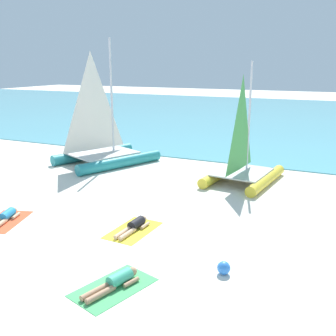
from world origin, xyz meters
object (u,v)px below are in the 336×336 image
towel_left (5,221)px  sunbather_left (5,217)px  sunbather_right (116,282)px  beach_ball (224,268)px  sailboat_teal (104,146)px  towel_middle (133,230)px  sailboat_yellow (243,165)px  sunbather_middle (134,226)px  towel_right (113,288)px

towel_left → sunbather_left: sunbather_left is taller
sunbather_right → beach_ball: (2.10, 1.61, 0.03)m
sailboat_teal → towel_middle: bearing=-27.1°
sailboat_yellow → sunbather_middle: bearing=-98.8°
sailboat_yellow → sunbather_left: (-5.96, -7.59, -0.63)m
beach_ball → sailboat_yellow: bearing=101.5°
towel_middle → sunbather_middle: sunbather_middle is taller
sailboat_yellow → beach_ball: sailboat_yellow is taller
beach_ball → towel_middle: bearing=158.2°
towel_left → sunbather_middle: sunbather_middle is taller
sailboat_yellow → beach_ball: size_ratio=15.60×
towel_middle → towel_right: (1.21, -3.01, 0.00)m
sailboat_teal → towel_left: size_ratio=3.29×
towel_left → sunbather_right: sunbather_right is taller
towel_left → beach_ball: beach_ball is taller
sailboat_teal → sunbather_right: sailboat_teal is taller
towel_left → towel_right: (5.40, -1.85, 0.00)m
towel_right → sailboat_teal: bearing=124.9°
towel_left → towel_right: size_ratio=1.00×
towel_left → sunbather_middle: bearing=16.2°
sailboat_teal → beach_ball: sailboat_teal is taller
sunbather_left → sunbather_middle: size_ratio=0.98×
sailboat_teal → towel_right: 11.91m
sailboat_teal → sunbather_right: (6.82, -9.67, -0.80)m
sailboat_yellow → towel_left: size_ratio=2.70×
sailboat_teal → sunbather_left: bearing=-56.9°
sailboat_teal → sunbather_middle: bearing=-26.8°
towel_middle → sunbather_right: 3.19m
sailboat_teal → sunbather_left: sailboat_teal is taller
sailboat_teal → sunbather_middle: size_ratio=4.00×
sunbather_middle → sunbather_right: (1.22, -3.01, 0.00)m
towel_right → sunbather_right: size_ratio=1.23×
sunbather_left → towel_right: bearing=-36.9°
sailboat_teal → beach_ball: size_ratio=18.99×
sailboat_teal → towel_left: (1.39, -7.89, -0.93)m
sunbather_middle → sunbather_right: size_ratio=1.01×
sunbather_left → sailboat_yellow: bearing=34.4°
beach_ball → towel_right: bearing=-141.8°
beach_ball → towel_left: bearing=178.7°
sailboat_yellow → sailboat_teal: bearing=-175.5°
sailboat_yellow → sunbather_middle: (-1.74, -6.43, -0.63)m
sunbather_left → beach_ball: 7.55m
sunbather_left → towel_left: bearing=-90.0°
sailboat_yellow → towel_middle: sailboat_yellow is taller
sunbather_left → towel_middle: size_ratio=0.81×
towel_right → sunbather_right: 0.14m
towel_left → sunbather_middle: 4.38m
sailboat_yellow → sunbather_left: 9.67m
towel_left → beach_ball: (7.53, -0.18, 0.16)m
towel_left → sunbather_right: bearing=-18.2°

